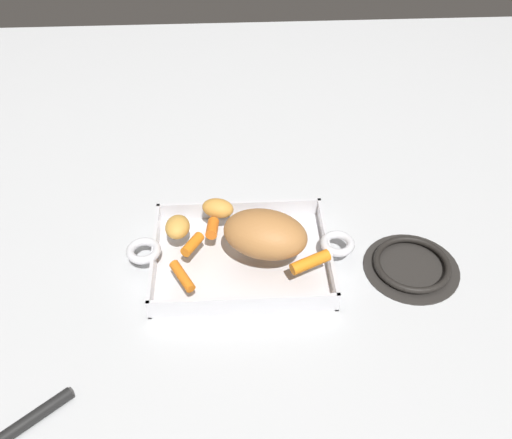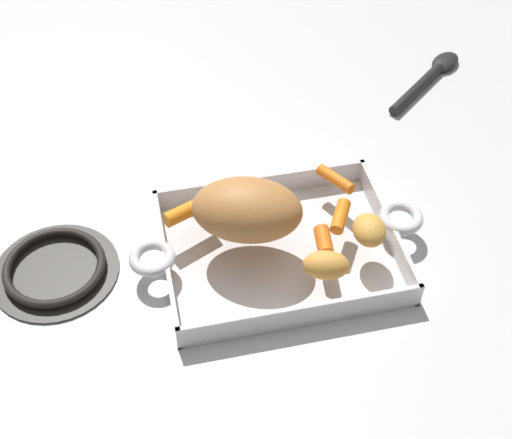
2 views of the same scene
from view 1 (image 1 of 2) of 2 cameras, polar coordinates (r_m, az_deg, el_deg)
ground_plane at (r=1.06m, az=-1.43°, el=-4.15°), size 2.07×2.07×0.00m
roasting_dish at (r=1.05m, az=-1.44°, el=-3.68°), size 0.41×0.25×0.04m
pork_roast at (r=0.99m, az=0.92°, el=-1.46°), size 0.17×0.14×0.08m
baby_carrot_southeast at (r=1.02m, az=-6.28°, el=-2.44°), size 0.04×0.05×0.02m
baby_carrot_long at (r=1.05m, az=-4.32°, el=-0.86°), size 0.03×0.04×0.02m
baby_carrot_center_left at (r=0.97m, az=-7.28°, el=-5.55°), size 0.05×0.06×0.02m
baby_carrot_center_right at (r=0.99m, az=5.37°, el=-4.20°), size 0.07×0.05×0.02m
potato_halved at (r=1.05m, az=-7.74°, el=-0.73°), size 0.05×0.06×0.03m
potato_golden_large at (r=1.08m, az=-3.78°, el=1.12°), size 0.07×0.05×0.04m
stove_burner_rear at (r=1.08m, az=15.09°, el=-4.39°), size 0.17×0.17×0.02m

